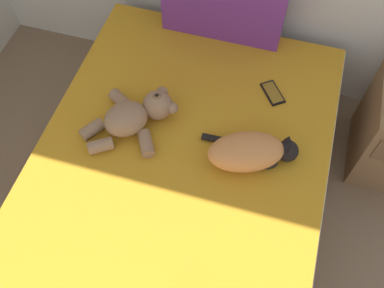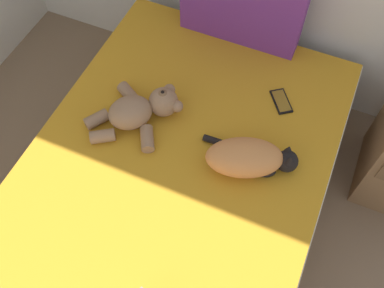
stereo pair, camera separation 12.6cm
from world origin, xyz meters
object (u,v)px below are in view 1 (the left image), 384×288
Objects in this scene: bed at (173,203)px; cell_phone at (273,93)px; cat at (250,152)px; teddy_bear at (135,116)px.

cell_phone reaches higher than bed.
teddy_bear is at bearing 175.32° from cat.
cat is 1.05× the size of teddy_bear.
bed is 12.92× the size of cell_phone.
cat reaches higher than bed.
cat is 2.74× the size of cell_phone.
cat is at bearing -94.93° from cell_phone.
cell_phone is (0.34, 0.61, 0.25)m from bed.
teddy_bear is at bearing 135.77° from bed.
cat reaches higher than cell_phone.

